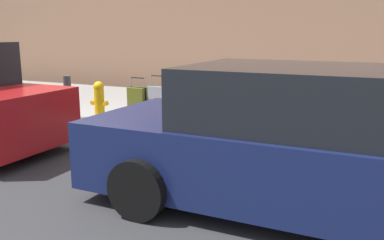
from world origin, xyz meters
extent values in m
plane|color=#333335|center=(0.00, 0.00, 0.00)|extent=(40.00, 40.00, 0.00)
cube|color=gray|center=(0.00, -2.50, 0.07)|extent=(18.00, 5.00, 0.14)
cube|color=#0F606B|center=(-3.85, -0.58, 0.42)|extent=(0.42, 0.21, 0.56)
cube|color=black|center=(-3.85, -0.58, 0.42)|extent=(0.43, 0.05, 0.57)
cylinder|color=gray|center=(-4.03, -0.59, 0.81)|extent=(0.02, 0.02, 0.22)
cylinder|color=gray|center=(-3.68, -0.58, 0.81)|extent=(0.02, 0.02, 0.22)
cylinder|color=black|center=(-3.85, -0.58, 0.92)|extent=(0.36, 0.03, 0.02)
cylinder|color=black|center=(-4.04, -0.59, 0.16)|extent=(0.04, 0.02, 0.04)
cylinder|color=black|center=(-3.67, -0.58, 0.16)|extent=(0.04, 0.02, 0.04)
cube|color=black|center=(-3.38, -0.51, 0.41)|extent=(0.40, 0.20, 0.54)
cube|color=black|center=(-3.38, -0.51, 0.41)|extent=(0.40, 0.05, 0.55)
cylinder|color=gray|center=(-3.54, -0.50, 0.80)|extent=(0.02, 0.02, 0.24)
cylinder|color=gray|center=(-3.21, -0.51, 0.80)|extent=(0.02, 0.02, 0.24)
cylinder|color=black|center=(-3.38, -0.51, 0.93)|extent=(0.33, 0.04, 0.02)
cylinder|color=black|center=(-3.55, -0.50, 0.16)|extent=(0.04, 0.02, 0.04)
cylinder|color=black|center=(-3.21, -0.51, 0.16)|extent=(0.04, 0.02, 0.04)
cube|color=red|center=(-2.91, -0.63, 0.48)|extent=(0.42, 0.25, 0.68)
cube|color=black|center=(-2.91, -0.63, 0.48)|extent=(0.41, 0.08, 0.69)
cylinder|color=gray|center=(-3.08, -0.61, 0.96)|extent=(0.02, 0.02, 0.28)
cylinder|color=gray|center=(-2.75, -0.65, 0.96)|extent=(0.02, 0.02, 0.28)
cylinder|color=black|center=(-2.91, -0.63, 1.10)|extent=(0.34, 0.06, 0.02)
cylinder|color=black|center=(-3.09, -0.61, 0.16)|extent=(0.05, 0.02, 0.04)
cylinder|color=black|center=(-2.74, -0.65, 0.16)|extent=(0.05, 0.02, 0.04)
cube|color=maroon|center=(-2.42, -0.59, 0.46)|extent=(0.47, 0.22, 0.63)
cube|color=black|center=(-2.42, -0.59, 0.46)|extent=(0.46, 0.07, 0.65)
cylinder|color=gray|center=(-2.61, -0.57, 0.87)|extent=(0.02, 0.02, 0.19)
cylinder|color=gray|center=(-2.22, -0.60, 0.87)|extent=(0.02, 0.02, 0.19)
cylinder|color=black|center=(-2.42, -0.59, 0.96)|extent=(0.39, 0.06, 0.02)
cylinder|color=black|center=(-2.62, -0.57, 0.16)|extent=(0.05, 0.02, 0.04)
cylinder|color=black|center=(-2.22, -0.60, 0.16)|extent=(0.05, 0.02, 0.04)
cube|color=#9EA0A8|center=(-1.91, -0.57, 0.52)|extent=(0.44, 0.21, 0.76)
cube|color=black|center=(-1.91, -0.57, 0.52)|extent=(0.44, 0.05, 0.78)
cylinder|color=gray|center=(-2.09, -0.56, 1.00)|extent=(0.02, 0.02, 0.19)
cylinder|color=gray|center=(-1.73, -0.58, 1.00)|extent=(0.02, 0.02, 0.19)
cylinder|color=black|center=(-1.91, -0.57, 1.09)|extent=(0.37, 0.04, 0.02)
cylinder|color=black|center=(-2.10, -0.56, 0.16)|extent=(0.04, 0.02, 0.04)
cylinder|color=black|center=(-1.72, -0.58, 0.16)|extent=(0.04, 0.02, 0.04)
cube|color=#59601E|center=(-1.45, -0.53, 0.50)|extent=(0.37, 0.24, 0.72)
cube|color=black|center=(-1.45, -0.53, 0.50)|extent=(0.36, 0.06, 0.73)
cylinder|color=gray|center=(-1.59, -0.52, 0.95)|extent=(0.02, 0.02, 0.18)
cylinder|color=gray|center=(-1.30, -0.54, 0.95)|extent=(0.02, 0.02, 0.18)
cylinder|color=black|center=(-1.45, -0.53, 1.04)|extent=(0.30, 0.04, 0.02)
cylinder|color=black|center=(-1.60, -0.52, 0.16)|extent=(0.05, 0.02, 0.04)
cylinder|color=black|center=(-1.30, -0.54, 0.16)|extent=(0.05, 0.02, 0.04)
cylinder|color=#D89E0C|center=(-0.51, -0.56, 0.45)|extent=(0.20, 0.20, 0.63)
sphere|color=#D89E0C|center=(-0.51, -0.56, 0.82)|extent=(0.21, 0.21, 0.21)
cylinder|color=#D89E0C|center=(-0.36, -0.56, 0.48)|extent=(0.09, 0.10, 0.09)
cylinder|color=#D89E0C|center=(-0.66, -0.56, 0.48)|extent=(0.09, 0.10, 0.09)
cylinder|color=#333338|center=(0.16, -0.41, 0.58)|extent=(0.15, 0.15, 0.88)
cube|color=#141E4C|center=(-4.97, 1.77, 0.55)|extent=(4.72, 1.93, 0.75)
cube|color=black|center=(-4.97, 1.77, 1.24)|extent=(2.46, 1.76, 0.62)
cylinder|color=black|center=(-3.50, 2.72, 0.32)|extent=(0.64, 0.22, 0.64)
cylinder|color=black|center=(-3.51, 0.80, 0.32)|extent=(0.64, 0.22, 0.64)
cylinder|color=black|center=(-0.34, 0.89, 0.32)|extent=(0.64, 0.23, 0.64)
camera|label=1|loc=(-5.67, 6.08, 1.89)|focal=38.63mm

